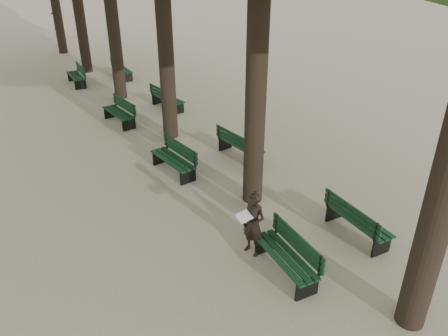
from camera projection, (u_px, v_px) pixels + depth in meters
ground at (277, 286)px, 8.85m from camera, size 120.00×120.00×0.00m
bench_left_0 at (285, 263)px, 9.08m from camera, size 0.75×1.85×0.92m
bench_left_1 at (173, 165)px, 13.00m from camera, size 0.74×1.85×0.92m
bench_left_2 at (119, 117)px, 16.45m from camera, size 0.74×1.85×0.92m
bench_left_3 at (77, 79)px, 20.80m from camera, size 0.67×1.83×0.92m
bench_right_0 at (357, 226)px, 10.23m from camera, size 0.70×1.84×0.92m
bench_right_1 at (240, 150)px, 13.91m from camera, size 0.73×1.84×0.92m
bench_right_2 at (168, 102)px, 17.91m from camera, size 0.78×1.86×0.92m
bench_right_3 at (122, 73)px, 21.84m from camera, size 0.64×1.82×0.92m
man_with_map at (253, 224)px, 9.45m from camera, size 0.66×0.68×1.55m
pedestrian_b at (58, 24)px, 30.50m from camera, size 0.90×1.22×1.84m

